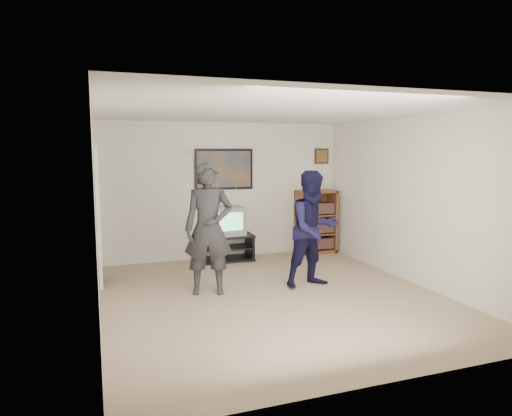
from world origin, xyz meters
TOP-DOWN VIEW (x-y plane):
  - room_shell at (0.00, 0.35)m, footprint 4.51×5.00m
  - media_stand at (-0.03, 2.23)m, footprint 0.95×0.54m
  - crt_television at (-0.04, 2.23)m, footprint 0.63×0.54m
  - bookshelf at (1.79, 2.28)m, footprint 0.74×0.42m
  - table_lamp at (1.79, 2.24)m, footprint 0.19×0.19m
  - person_tall at (-0.78, 0.47)m, footprint 0.76×0.59m
  - person_short at (0.75, 0.29)m, footprint 0.91×0.75m
  - controller_left at (-0.73, 0.72)m, footprint 0.04×0.12m
  - controller_right at (0.77, 0.56)m, footprint 0.06×0.13m
  - poster at (0.00, 2.48)m, footprint 1.10×0.03m
  - air_vent at (-0.55, 2.48)m, footprint 0.28×0.02m
  - small_picture at (2.00, 2.48)m, footprint 0.30×0.03m
  - doorway at (-2.23, 1.60)m, footprint 0.03×0.85m

SIDE VIEW (x-z plane):
  - media_stand at x=-0.03m, z-range 0.00..0.47m
  - bookshelf at x=1.79m, z-range 0.00..1.22m
  - crt_television at x=-0.04m, z-range 0.47..0.99m
  - person_short at x=0.75m, z-range 0.00..1.71m
  - person_tall at x=-0.78m, z-range 0.00..1.84m
  - doorway at x=-2.23m, z-range 0.00..2.00m
  - controller_right at x=0.77m, z-range 0.99..1.02m
  - controller_left at x=-0.73m, z-range 1.14..1.18m
  - room_shell at x=0.00m, z-range 0.00..2.50m
  - table_lamp at x=1.79m, z-range 1.22..1.53m
  - poster at x=0.00m, z-range 1.27..2.02m
  - small_picture at x=2.00m, z-range 1.73..2.03m
  - air_vent at x=-0.55m, z-range 1.88..2.02m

